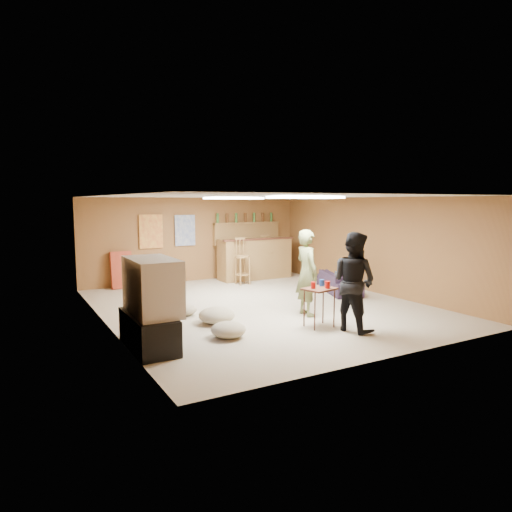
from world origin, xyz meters
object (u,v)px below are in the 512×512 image
bar_counter (255,259)px  tray_table (319,307)px  tv_body (152,286)px  person_black (353,282)px  sofa (339,282)px  person_olive (307,273)px

bar_counter → tray_table: bar_counter is taller
tray_table → tv_body: bearing=174.1°
bar_counter → person_black: 5.28m
sofa → tv_body: bearing=130.8°
tv_body → tray_table: tv_body is taller
person_olive → person_black: (0.07, -1.20, 0.01)m
tv_body → sofa: 5.33m
bar_counter → tray_table: bearing=-106.4°
bar_counter → tray_table: (-1.40, -4.74, -0.22)m
bar_counter → person_olive: 4.14m
bar_counter → sofa: 2.74m
tv_body → person_olive: bearing=8.9°
person_black → tray_table: size_ratio=2.44×
person_black → bar_counter: bearing=-24.6°
person_black → tray_table: person_black is taller
person_black → sofa: (1.84, 2.57, -0.58)m
tv_body → tray_table: 2.83m
tv_body → bar_counter: size_ratio=0.55×
tv_body → bar_counter: (4.15, 4.45, -0.35)m
bar_counter → tv_body: bearing=-133.0°
bar_counter → person_olive: size_ratio=1.25×
tv_body → sofa: size_ratio=0.70×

